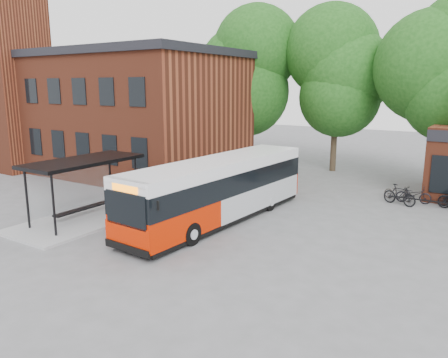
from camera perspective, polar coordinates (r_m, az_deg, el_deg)
The scene contains 12 objects.
ground at distance 19.02m, azimuth -6.27°, elevation -6.80°, with size 100.00×100.00×0.00m, color #5D5D5F.
station_building at distance 33.55m, azimuth -14.11°, elevation 8.51°, with size 18.40×10.40×8.50m, color maroon, non-canonical shape.
clock_tower at distance 35.96m, azimuth -26.22°, elevation 15.63°, with size 5.20×5.20×18.20m, color maroon, non-canonical shape.
bus_shelter at distance 21.04m, azimuth -17.67°, elevation -1.36°, with size 3.60×7.00×2.90m, color black, non-canonical shape.
bike_rail at distance 24.73m, azimuth 26.87°, elevation -3.16°, with size 5.20×0.10×0.38m, color black, non-canonical shape.
tree_0 at distance 34.62m, azimuth 2.68°, elevation 11.03°, with size 7.92×7.92×11.00m, color #164512, non-canonical shape.
tree_1 at distance 32.63m, azimuth 14.44°, elevation 10.07°, with size 7.92×7.92×10.40m, color #164512, non-canonical shape.
tree_2 at distance 30.11m, azimuth 26.72°, elevation 9.62°, with size 7.92×7.92×11.00m, color #164512, non-canonical shape.
city_bus at distance 20.02m, azimuth -0.59°, elevation -1.48°, with size 2.41×11.32×2.88m, color red, non-canonical shape.
bicycle_0 at distance 25.66m, azimuth 21.82°, elevation -1.64°, with size 0.57×1.64×0.86m, color #46403B.
bicycle_1 at distance 24.62m, azimuth 21.95°, elevation -1.94°, with size 0.51×1.80×1.08m, color black.
bicycle_2 at distance 25.32m, azimuth 23.51°, elevation -1.88°, with size 0.62×1.77×0.93m, color black.
Camera 1 is at (11.45, -13.90, 6.14)m, focal length 35.00 mm.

